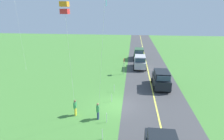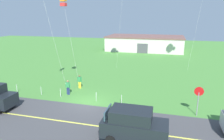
% 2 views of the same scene
% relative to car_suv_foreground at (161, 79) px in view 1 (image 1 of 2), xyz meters
% --- Properties ---
extents(ground_plane, '(120.00, 120.00, 0.10)m').
position_rel_car_suv_foreground_xyz_m(ground_plane, '(-5.39, 5.12, -1.20)').
color(ground_plane, '#478438').
extents(asphalt_road, '(120.00, 7.00, 0.00)m').
position_rel_car_suv_foreground_xyz_m(asphalt_road, '(-5.39, 1.12, -1.15)').
color(asphalt_road, '#424244').
rests_on(asphalt_road, ground).
extents(road_centre_stripe, '(120.00, 0.16, 0.00)m').
position_rel_car_suv_foreground_xyz_m(road_centre_stripe, '(-5.39, 1.12, -1.15)').
color(road_centre_stripe, '#E5E04C').
rests_on(road_centre_stripe, asphalt_road).
extents(car_suv_foreground, '(4.40, 2.12, 2.24)m').
position_rel_car_suv_foreground_xyz_m(car_suv_foreground, '(0.00, 0.00, 0.00)').
color(car_suv_foreground, black).
rests_on(car_suv_foreground, ground).
extents(car_parked_east_far, '(4.40, 2.12, 2.24)m').
position_rel_car_suv_foreground_xyz_m(car_parked_east_far, '(14.46, 2.49, 0.00)').
color(car_parked_east_far, '#2D5633').
rests_on(car_parked_east_far, ground).
extents(car_parked_east_near, '(4.40, 2.12, 2.24)m').
position_rel_car_suv_foreground_xyz_m(car_parked_east_near, '(8.12, 2.46, 0.00)').
color(car_parked_east_near, '#B7B7BC').
rests_on(car_parked_east_near, ground).
extents(stop_sign, '(0.76, 0.08, 2.56)m').
position_rel_car_suv_foreground_xyz_m(stop_sign, '(4.60, 5.02, 0.65)').
color(stop_sign, gray).
rests_on(stop_sign, ground).
extents(person_adult_near, '(0.58, 0.22, 1.60)m').
position_rel_car_suv_foreground_xyz_m(person_adult_near, '(-8.19, 6.67, -0.29)').
color(person_adult_near, navy).
rests_on(person_adult_near, ground).
extents(person_adult_companion, '(0.58, 0.22, 1.60)m').
position_rel_car_suv_foreground_xyz_m(person_adult_companion, '(-7.83, 8.90, -0.29)').
color(person_adult_companion, yellow).
rests_on(person_adult_companion, ground).
extents(kite_blue_mid, '(1.70, 0.56, 10.09)m').
position_rel_car_suv_foreground_xyz_m(kite_blue_mid, '(-9.24, 8.69, 8.48)').
color(kite_blue_mid, silver).
rests_on(kite_blue_mid, ground).
extents(fence_post_1, '(0.05, 0.05, 0.90)m').
position_rel_car_suv_foreground_xyz_m(fence_post_1, '(-10.94, 5.82, -0.70)').
color(fence_post_1, silver).
rests_on(fence_post_1, ground).
extents(fence_post_2, '(0.05, 0.05, 0.90)m').
position_rel_car_suv_foreground_xyz_m(fence_post_2, '(-8.64, 5.82, -0.70)').
color(fence_post_2, silver).
rests_on(fence_post_2, ground).
extents(fence_post_3, '(0.05, 0.05, 0.90)m').
position_rel_car_suv_foreground_xyz_m(fence_post_3, '(-4.70, 5.82, -0.70)').
color(fence_post_3, silver).
rests_on(fence_post_3, ground).
extents(fence_post_4, '(0.05, 0.05, 0.90)m').
position_rel_car_suv_foreground_xyz_m(fence_post_4, '(-2.13, 5.82, -0.70)').
color(fence_post_4, silver).
rests_on(fence_post_4, ground).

